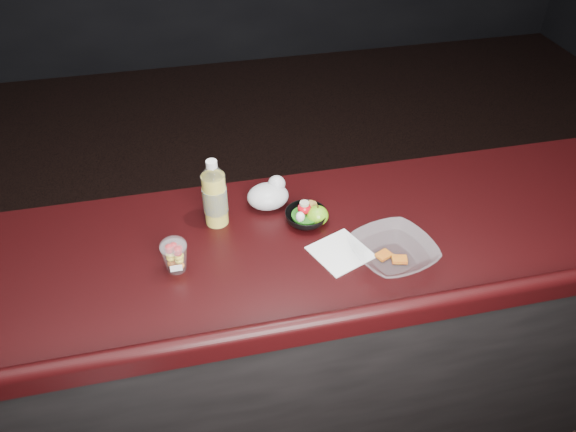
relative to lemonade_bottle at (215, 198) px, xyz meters
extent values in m
cube|color=black|center=(0.22, -0.15, -0.63)|extent=(4.00, 0.65, 0.98)
cube|color=black|center=(0.22, -0.15, -0.12)|extent=(4.06, 0.71, 0.04)
cylinder|color=yellow|center=(0.00, 0.00, -0.01)|extent=(0.07, 0.07, 0.18)
cylinder|color=white|center=(0.00, 0.00, -0.01)|extent=(0.08, 0.08, 0.18)
cone|color=white|center=(0.00, 0.00, 0.10)|extent=(0.07, 0.07, 0.03)
cylinder|color=white|center=(0.00, 0.00, 0.13)|extent=(0.03, 0.03, 0.02)
cylinder|color=#072D99|center=(0.00, 0.00, -0.01)|extent=(0.08, 0.08, 0.09)
ellipsoid|color=white|center=(-0.15, -0.19, -0.01)|extent=(0.08, 0.08, 0.04)
ellipsoid|color=#459110|center=(0.32, -0.08, -0.07)|extent=(0.07, 0.07, 0.07)
cylinder|color=black|center=(0.32, -0.08, -0.03)|extent=(0.01, 0.01, 0.01)
ellipsoid|color=silver|center=(0.18, 0.05, -0.06)|extent=(0.14, 0.12, 0.08)
sphere|color=silver|center=(0.21, 0.06, -0.03)|extent=(0.06, 0.06, 0.06)
imported|color=black|center=(0.28, -0.07, -0.08)|extent=(0.15, 0.15, 0.04)
cylinder|color=#0F470C|center=(0.28, -0.07, -0.07)|extent=(0.10, 0.10, 0.01)
ellipsoid|color=red|center=(0.28, -0.06, -0.05)|extent=(0.05, 0.05, 0.04)
cylinder|color=beige|center=(0.28, -0.06, -0.03)|extent=(0.03, 0.03, 0.01)
ellipsoid|color=white|center=(0.26, -0.09, -0.06)|extent=(0.03, 0.03, 0.04)
imported|color=silver|center=(0.50, -0.30, -0.07)|extent=(0.30, 0.30, 0.06)
cube|color=#990F0C|center=(0.47, -0.29, -0.09)|extent=(0.06, 0.05, 0.01)
cube|color=#990F0C|center=(0.51, -0.31, -0.09)|extent=(0.05, 0.04, 0.01)
cube|color=white|center=(0.35, -0.23, -0.10)|extent=(0.21, 0.21, 0.00)
camera|label=1|loc=(-0.08, -1.44, 1.08)|focal=35.00mm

